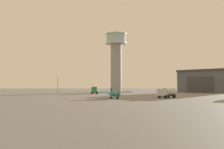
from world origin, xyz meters
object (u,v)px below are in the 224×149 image
truck_box_green (95,90)px  traffic_cone_near_right (111,95)px  control_tower (116,56)px  light_post_north (58,82)px  truck_fuel_tanker_silver (167,92)px  traffic_cone_near_left (66,97)px  airplane_teal (115,94)px

truck_box_green → traffic_cone_near_right: truck_box_green is taller
control_tower → light_post_north: 38.22m
truck_fuel_tanker_silver → traffic_cone_near_right: size_ratio=11.09×
control_tower → traffic_cone_near_left: control_tower is taller
control_tower → airplane_teal: 72.16m
airplane_teal → traffic_cone_near_left: size_ratio=13.21×
control_tower → traffic_cone_near_right: (-4.60, -53.76, -20.19)m
truck_box_green → traffic_cone_near_left: 36.18m
truck_fuel_tanker_silver → traffic_cone_near_right: (-16.05, 13.37, -1.38)m
airplane_teal → traffic_cone_near_left: 13.86m
traffic_cone_near_right → light_post_north: bearing=125.4°
traffic_cone_near_left → traffic_cone_near_right: size_ratio=1.23×
airplane_teal → truck_box_green: bearing=174.7°
airplane_teal → truck_box_green: truck_box_green is taller
airplane_teal → truck_box_green: (-7.01, 36.79, 0.39)m
control_tower → airplane_teal: (-3.94, -69.45, -19.18)m
traffic_cone_near_right → airplane_teal: bearing=-87.6°
control_tower → truck_box_green: bearing=-108.5°
control_tower → airplane_teal: size_ratio=3.96×
light_post_north → traffic_cone_near_right: light_post_north is taller
airplane_teal → truck_box_green: size_ratio=1.39×
truck_box_green → traffic_cone_near_right: size_ratio=11.67×
truck_fuel_tanker_silver → traffic_cone_near_left: (-29.16, -1.05, -1.32)m
truck_fuel_tanker_silver → traffic_cone_near_left: bearing=-36.5°
truck_box_green → control_tower: bearing=-18.9°
control_tower → light_post_north: size_ratio=4.43×
truck_fuel_tanker_silver → traffic_cone_near_left: truck_fuel_tanker_silver is taller
airplane_teal → traffic_cone_near_left: airplane_teal is taller
truck_fuel_tanker_silver → traffic_cone_near_left: size_ratio=9.05×
light_post_north → traffic_cone_near_right: 43.01m
light_post_north → traffic_cone_near_left: size_ratio=11.80×
truck_fuel_tanker_silver → traffic_cone_near_right: truck_fuel_tanker_silver is taller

